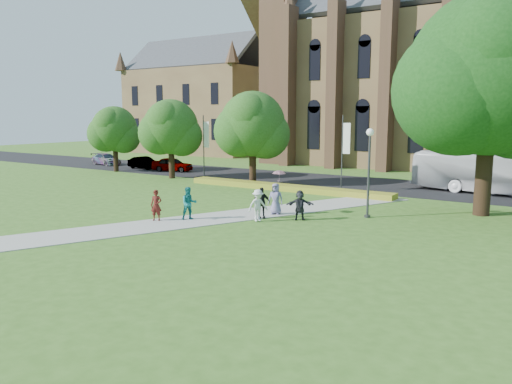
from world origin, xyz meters
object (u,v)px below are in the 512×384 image
Objects in this scene: car_1 at (144,163)px; car_2 at (106,159)px; streetlamp at (369,162)px; large_tree at (491,74)px; pedestrian_0 at (156,205)px; car_0 at (172,164)px; tour_coach at (492,173)px.

car_1 is 7.39m from car_2.
car_1 is at bearing 158.80° from streetlamp.
large_tree is 20.80m from pedestrian_0.
large_tree reaches higher than car_0.
tour_coach is 31.15m from car_0.
large_tree is at bearing 13.35° from pedestrian_0.
streetlamp is 0.45× the size of tour_coach.
streetlamp reaches higher than car_1.
large_tree is 37.83m from car_1.
car_1 is 0.89× the size of car_2.
large_tree is 3.01× the size of car_0.
streetlamp is at bearing 12.96° from pedestrian_0.
tour_coach is 2.54× the size of car_2.
car_1 is 2.32× the size of pedestrian_0.
tour_coach is at bearing -79.09° from car_2.
pedestrian_0 is (16.74, -19.43, 0.16)m from car_0.
large_tree is 1.12× the size of tour_coach.
streetlamp is at bearing -140.71° from large_tree.
large_tree is 33.61m from car_0.
tour_coach reaches higher than car_1.
streetlamp reaches higher than pedestrian_0.
large_tree is 2.86× the size of car_2.
car_0 reaches higher than car_2.
car_0 is at bearing 155.92° from streetlamp.
streetlamp is 0.40× the size of large_tree.
streetlamp is 14.57m from tour_coach.
car_0 is 25.64m from pedestrian_0.
car_1 is at bearing 168.41° from large_tree.
tour_coach is 2.86× the size of car_1.
tour_coach is 2.68× the size of car_0.
streetlamp is at bearing -108.57° from car_1.
car_2 is at bearing 68.71° from car_0.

